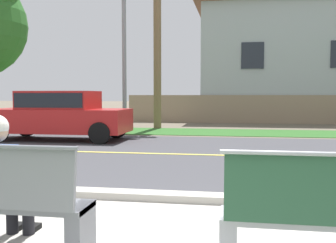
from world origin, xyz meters
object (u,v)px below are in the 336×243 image
Objects in this scene: bench_right at (331,220)px; streetlamp at (125,29)px; car_red_far at (60,113)px; seated_person_blue at (3,175)px.

streetlamp is (-4.91, 11.70, 3.47)m from bench_right.
bench_right is 0.41× the size of car_red_far.
seated_person_blue is at bearing -68.63° from car_red_far.
streetlamp reaches higher than bench_right.
seated_person_blue is (-2.91, 0.17, 0.22)m from bench_right.
seated_person_blue is at bearing -80.17° from streetlamp.
car_red_far is at bearing -111.97° from streetlamp.
seated_person_blue is at bearing 176.67° from bench_right.
bench_right is 13.15m from streetlamp.
streetlamp is (-2.00, 11.53, 3.25)m from seated_person_blue.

